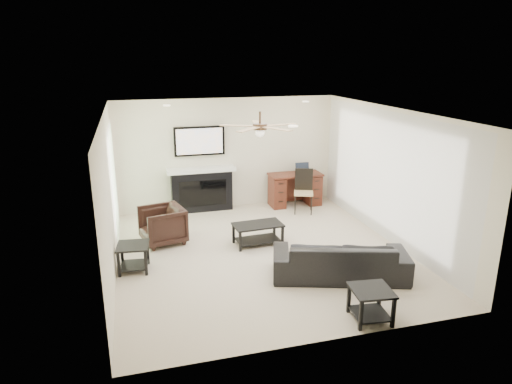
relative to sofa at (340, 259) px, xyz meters
The scene contains 10 objects.
room_shell 2.04m from the sofa, 120.43° to the left, with size 5.50×5.54×2.52m.
sofa is the anchor object (origin of this frame).
armchair 3.37m from the sofa, 140.41° to the left, with size 0.75×0.77×0.70m, color black.
coffee_table 1.84m from the sofa, 119.36° to the left, with size 0.90×0.50×0.40m, color black.
end_table_near 1.26m from the sofa, 96.84° to the right, with size 0.52×0.52×0.45m, color black.
end_table_left 3.34m from the sofa, 160.75° to the left, with size 0.50×0.50×0.45m, color black.
fireplace_unit 4.16m from the sofa, 112.70° to the left, with size 1.52×0.34×1.91m, color black.
desk 3.67m from the sofa, 80.99° to the left, with size 1.22×0.56×0.76m, color #37180D.
desk_chair 3.13m from the sofa, 79.40° to the left, with size 0.42×0.44×0.97m, color black.
laptop 3.73m from the sofa, 77.86° to the left, with size 0.33×0.24×0.23m, color black.
Camera 1 is at (-2.10, -7.22, 3.39)m, focal length 32.00 mm.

